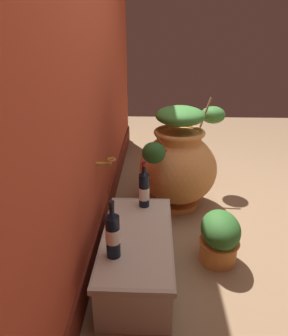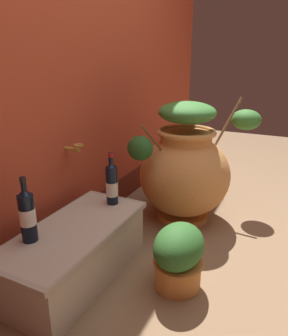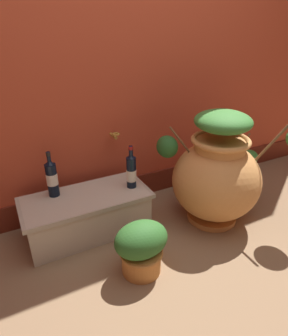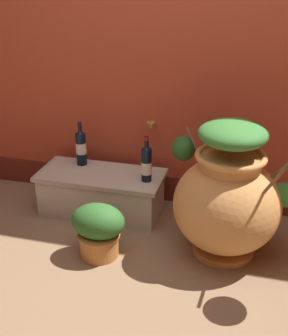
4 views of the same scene
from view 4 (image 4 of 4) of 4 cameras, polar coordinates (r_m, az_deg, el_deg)
The scene contains 7 objects.
ground_plane at distance 2.49m, azimuth -2.71°, elevation -15.88°, with size 7.00×7.00×0.00m, color #896B4C.
back_wall at distance 3.07m, azimuth 3.87°, elevation 18.49°, with size 4.40×0.33×2.60m.
terracotta_urn at distance 2.64m, azimuth 10.78°, elevation -3.63°, with size 0.88×0.74×0.85m.
stone_ledge at distance 3.17m, azimuth -5.41°, elevation -2.86°, with size 0.87×0.40×0.29m.
wine_bottle_left at distance 3.21m, azimuth -8.02°, elevation 2.76°, with size 0.07×0.07×0.32m.
wine_bottle_middle at distance 2.94m, azimuth 0.32°, elevation 0.68°, with size 0.07×0.07×0.31m.
potted_shrub at distance 2.69m, azimuth -5.81°, elevation -7.77°, with size 0.32×0.26×0.34m.
Camera 4 is at (0.60, -1.79, 1.62)m, focal length 47.88 mm.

